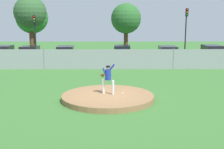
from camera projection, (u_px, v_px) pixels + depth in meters
name	position (u px, v px, depth m)	size (l,w,h in m)	color
ground_plane	(108.00, 78.00, 21.15)	(80.00, 80.00, 0.00)	#386B2D
asphalt_strip	(109.00, 62.00, 29.51)	(44.00, 7.00, 0.01)	#2B2B2D
pitchers_mound	(108.00, 97.00, 15.22)	(4.92, 4.92, 0.27)	olive
pitcher_youth	(108.00, 77.00, 15.17)	(0.78, 0.37, 1.66)	silver
baseball	(123.00, 94.00, 15.28)	(0.07, 0.07, 0.07)	white
chainlink_fence	(109.00, 59.00, 24.92)	(28.43, 0.07, 1.86)	gray
parked_car_silver	(212.00, 54.00, 29.33)	(1.91, 4.56, 1.76)	#B7BABF
parked_car_teal	(122.00, 54.00, 29.14)	(1.92, 4.43, 1.75)	#146066
parked_car_champagne	(4.00, 54.00, 29.71)	(1.86, 4.11, 1.68)	tan
parked_car_navy	(66.00, 55.00, 29.32)	(2.08, 4.45, 1.66)	#161E4C
parked_car_white	(167.00, 54.00, 29.55)	(2.01, 4.30, 1.64)	silver
parked_car_red	(30.00, 55.00, 29.20)	(2.06, 4.13, 1.66)	#A81919
traffic_cone_orange	(97.00, 62.00, 27.81)	(0.40, 0.40, 0.55)	orange
traffic_light_near	(35.00, 29.00, 33.07)	(0.28, 0.46, 4.86)	black
traffic_light_far	(186.00, 25.00, 32.82)	(0.28, 0.46, 5.63)	black
tree_slender_far	(32.00, 18.00, 36.72)	(4.15, 4.15, 6.76)	#4C331E
tree_tall_centre	(30.00, 13.00, 35.81)	(4.09, 4.09, 7.32)	#4C331E
tree_broad_right	(126.00, 19.00, 37.71)	(3.98, 3.98, 6.54)	#4C331E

